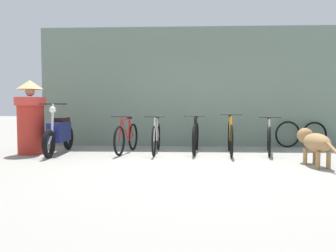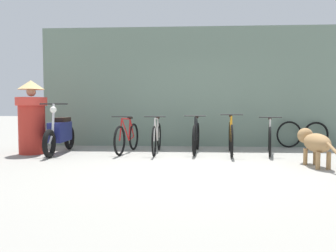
{
  "view_description": "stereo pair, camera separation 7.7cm",
  "coord_description": "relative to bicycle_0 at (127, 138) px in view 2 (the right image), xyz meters",
  "views": [
    {
      "loc": [
        -0.3,
        -5.53,
        1.03
      ],
      "look_at": [
        -0.58,
        0.93,
        0.65
      ],
      "focal_mm": 35.0,
      "sensor_mm": 36.0,
      "label": 1
    },
    {
      "loc": [
        -0.23,
        -5.53,
        1.03
      ],
      "look_at": [
        -0.58,
        0.93,
        0.65
      ],
      "focal_mm": 35.0,
      "sensor_mm": 36.0,
      "label": 2
    }
  ],
  "objects": [
    {
      "name": "bicycle_4",
      "position": [
        3.16,
        0.01,
        0.0
      ],
      "size": [
        0.53,
        1.65,
        0.82
      ],
      "rotation": [
        0.0,
        0.0,
        -1.81
      ],
      "color": "black",
      "rests_on": "ground"
    },
    {
      "name": "ground_plane",
      "position": [
        1.54,
        -1.73,
        -0.34
      ],
      "size": [
        60.0,
        60.0,
        0.0
      ],
      "primitive_type": "plane",
      "color": "gray"
    },
    {
      "name": "spare_tire_right",
      "position": [
        4.58,
        1.12,
        -0.01
      ],
      "size": [
        0.66,
        0.11,
        0.66
      ],
      "rotation": [
        0.0,
        0.0,
        0.09
      ],
      "color": "black",
      "rests_on": "ground"
    },
    {
      "name": "bicycle_0",
      "position": [
        0.0,
        0.0,
        0.0
      ],
      "size": [
        0.46,
        1.58,
        0.83
      ],
      "rotation": [
        0.0,
        0.0,
        -1.73
      ],
      "color": "black",
      "rests_on": "ground"
    },
    {
      "name": "spare_tire_left",
      "position": [
        3.92,
        1.12,
        -0.01
      ],
      "size": [
        0.67,
        0.15,
        0.67
      ],
      "rotation": [
        0.0,
        0.0,
        0.16
      ],
      "color": "black",
      "rests_on": "ground"
    },
    {
      "name": "stray_dog",
      "position": [
        3.54,
        -1.49,
        0.08
      ],
      "size": [
        0.4,
        1.27,
        0.64
      ],
      "rotation": [
        0.0,
        0.0,
        1.67
      ],
      "color": "#997247",
      "rests_on": "ground"
    },
    {
      "name": "bicycle_3",
      "position": [
        2.29,
        -0.11,
        0.02
      ],
      "size": [
        0.46,
        1.77,
        0.88
      ],
      "rotation": [
        0.0,
        0.0,
        -1.67
      ],
      "color": "black",
      "rests_on": "ground"
    },
    {
      "name": "bicycle_1",
      "position": [
        0.67,
        -0.01,
        0.01
      ],
      "size": [
        0.46,
        1.71,
        0.84
      ],
      "rotation": [
        0.0,
        0.0,
        -1.59
      ],
      "color": "black",
      "rests_on": "ground"
    },
    {
      "name": "bicycle_2",
      "position": [
        1.55,
        0.11,
        0.01
      ],
      "size": [
        0.46,
        1.69,
        0.85
      ],
      "rotation": [
        0.0,
        0.0,
        -1.67
      ],
      "color": "black",
      "rests_on": "ground"
    },
    {
      "name": "person_in_robes",
      "position": [
        -2.06,
        -0.27,
        0.47
      ],
      "size": [
        0.92,
        0.92,
        1.61
      ],
      "rotation": [
        0.0,
        0.0,
        3.78
      ],
      "color": "#B72D23",
      "rests_on": "ground"
    },
    {
      "name": "shop_wall_back",
      "position": [
        1.54,
        1.37,
        1.2
      ],
      "size": [
        7.99,
        0.2,
        3.09
      ],
      "color": "slate",
      "rests_on": "ground"
    },
    {
      "name": "motorcycle",
      "position": [
        -1.46,
        -0.2,
        0.1
      ],
      "size": [
        0.58,
        1.9,
        1.11
      ],
      "rotation": [
        0.0,
        0.0,
        -1.52
      ],
      "color": "black",
      "rests_on": "ground"
    }
  ]
}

